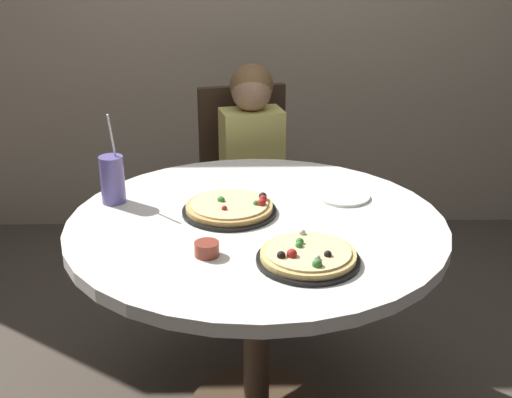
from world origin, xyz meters
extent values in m
cylinder|color=silver|center=(0.00, 0.00, 0.73)|extent=(1.19, 1.19, 0.04)
cylinder|color=#4C3826|center=(0.00, 0.00, 0.36)|extent=(0.09, 0.09, 0.69)
cube|color=#382619|center=(0.00, 0.85, 0.43)|extent=(0.48, 0.48, 0.04)
cube|color=#382619|center=(-0.04, 1.03, 0.69)|extent=(0.40, 0.13, 0.52)
cylinder|color=#382619|center=(-0.13, 0.65, 0.21)|extent=(0.04, 0.04, 0.41)
cylinder|color=#382619|center=(0.20, 0.72, 0.21)|extent=(0.04, 0.04, 0.41)
cylinder|color=#382619|center=(-0.20, 0.98, 0.21)|extent=(0.04, 0.04, 0.41)
cylinder|color=#382619|center=(0.13, 1.05, 0.21)|extent=(0.04, 0.04, 0.41)
cube|color=#3F4766|center=(0.03, 0.69, 0.23)|extent=(0.31, 0.37, 0.45)
cube|color=#D8CC66|center=(0.00, 0.83, 0.67)|extent=(0.29, 0.21, 0.44)
sphere|color=#997051|center=(0.00, 0.83, 0.97)|extent=(0.17, 0.17, 0.17)
sphere|color=brown|center=(0.00, 0.85, 0.99)|extent=(0.18, 0.18, 0.18)
cylinder|color=black|center=(-0.09, 0.06, 0.76)|extent=(0.30, 0.30, 0.01)
cylinder|color=tan|center=(-0.09, 0.06, 0.77)|extent=(0.28, 0.28, 0.02)
cylinder|color=beige|center=(-0.09, 0.06, 0.78)|extent=(0.25, 0.25, 0.01)
sphere|color=#B2231E|center=(0.02, 0.08, 0.79)|extent=(0.02, 0.02, 0.02)
sphere|color=#387F33|center=(0.00, 0.04, 0.79)|extent=(0.02, 0.02, 0.02)
sphere|color=#B2231E|center=(-0.10, 0.01, 0.79)|extent=(0.02, 0.02, 0.02)
sphere|color=#B2231E|center=(0.02, 0.04, 0.79)|extent=(0.03, 0.03, 0.03)
sphere|color=#387F33|center=(-0.11, 0.07, 0.79)|extent=(0.02, 0.02, 0.02)
sphere|color=#387F33|center=(-0.11, 0.08, 0.79)|extent=(0.02, 0.02, 0.02)
sphere|color=black|center=(0.02, 0.10, 0.79)|extent=(0.03, 0.03, 0.03)
cylinder|color=black|center=(0.13, -0.29, 0.76)|extent=(0.29, 0.29, 0.01)
cylinder|color=#D8B266|center=(0.13, -0.29, 0.77)|extent=(0.26, 0.26, 0.02)
cylinder|color=beige|center=(0.13, -0.29, 0.78)|extent=(0.23, 0.23, 0.01)
sphere|color=black|center=(0.18, -0.32, 0.79)|extent=(0.02, 0.02, 0.02)
sphere|color=black|center=(0.06, -0.32, 0.79)|extent=(0.02, 0.02, 0.02)
sphere|color=#387F33|center=(0.15, -0.37, 0.79)|extent=(0.03, 0.03, 0.03)
sphere|color=beige|center=(0.15, -0.34, 0.79)|extent=(0.02, 0.02, 0.02)
sphere|color=#387F33|center=(0.11, -0.26, 0.79)|extent=(0.02, 0.02, 0.02)
sphere|color=#B2231E|center=(0.09, -0.32, 0.79)|extent=(0.03, 0.03, 0.03)
sphere|color=#387F33|center=(0.12, -0.24, 0.79)|extent=(0.02, 0.02, 0.02)
sphere|color=beige|center=(0.13, -0.18, 0.79)|extent=(0.02, 0.02, 0.02)
cylinder|color=#6659A5|center=(-0.47, 0.16, 0.83)|extent=(0.08, 0.08, 0.16)
cylinder|color=white|center=(-0.46, 0.16, 0.95)|extent=(0.02, 0.05, 0.22)
cylinder|color=brown|center=(-0.14, -0.24, 0.77)|extent=(0.07, 0.07, 0.04)
cylinder|color=white|center=(0.30, 0.18, 0.76)|extent=(0.18, 0.18, 0.01)
camera|label=1|loc=(-0.05, -1.88, 1.59)|focal=45.89mm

